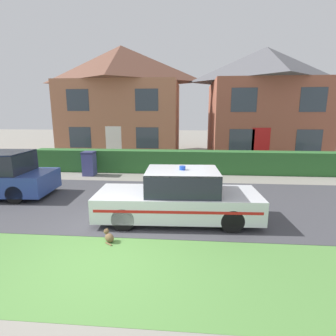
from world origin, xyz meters
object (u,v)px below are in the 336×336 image
Objects in this scene: house_left at (123,100)px; police_car at (179,197)px; cat at (109,237)px; house_right at (263,103)px; wheelie_bin at (89,163)px.

police_car is at bearing -69.33° from house_left.
house_right is (6.62, 12.76, 3.45)m from cat.
police_car is 6.71m from wheelie_bin.
wheelie_bin is at bearing -30.59° from cat.
house_right is at bearing -2.97° from house_left.
wheelie_bin is at bearing -50.54° from police_car.
house_left is 7.20× the size of wheelie_bin.
house_left is (-4.48, 11.87, 3.11)m from police_car.
wheelie_bin is at bearing -146.25° from house_right.
house_right is (9.54, -0.49, -0.19)m from house_left.
house_right is 11.84m from wheelie_bin.
house_left reaches higher than cat.
house_left reaches higher than wheelie_bin.
house_left reaches higher than house_right.
police_car is at bearing -103.32° from cat.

